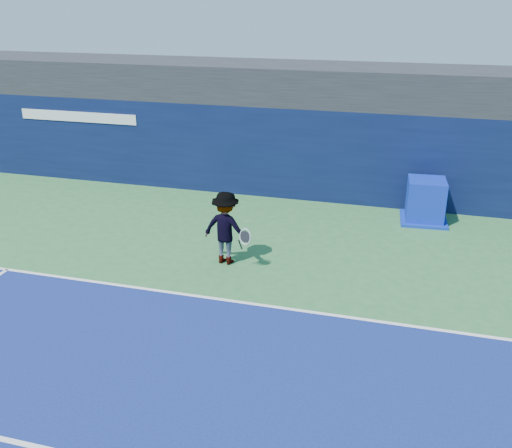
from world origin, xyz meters
name	(u,v)px	position (x,y,z in m)	size (l,w,h in m)	color
ground	(135,375)	(0.00, 0.00, 0.00)	(80.00, 80.00, 0.00)	#306C38
baseline	(195,296)	(0.00, 3.00, 0.01)	(24.00, 0.10, 0.01)	white
stadium_band	(282,82)	(0.00, 11.50, 3.60)	(36.00, 3.00, 1.20)	#222227
back_wall_assembly	(274,150)	(0.00, 10.50, 1.50)	(36.00, 1.03, 3.00)	#0A1337
equipment_cart	(425,202)	(4.98, 9.17, 0.59)	(1.44, 1.44, 1.30)	#0B21A7
tennis_player	(226,228)	(0.14, 4.88, 0.94)	(1.41, 0.85, 1.89)	white
tennis_ball	(231,210)	(0.16, 5.27, 1.28)	(0.06, 0.06, 0.06)	#BDDA18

